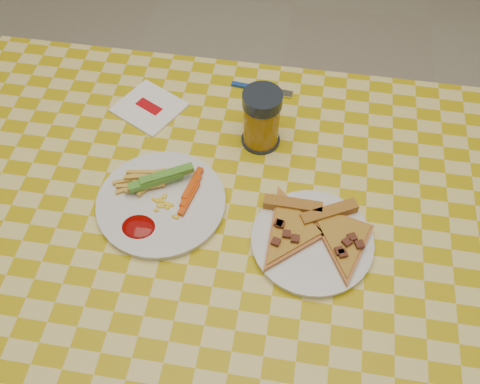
% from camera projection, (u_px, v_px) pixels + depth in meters
% --- Properties ---
extents(ground, '(8.00, 8.00, 0.00)m').
position_uv_depth(ground, '(232.00, 356.00, 1.61)').
color(ground, beige).
rests_on(ground, ground).
extents(table, '(1.28, 0.88, 0.76)m').
position_uv_depth(table, '(228.00, 239.00, 1.06)').
color(table, silver).
rests_on(table, ground).
extents(plate_left, '(0.25, 0.25, 0.01)m').
position_uv_depth(plate_left, '(161.00, 204.00, 1.01)').
color(plate_left, silver).
rests_on(plate_left, table).
extents(plate_right, '(0.25, 0.25, 0.01)m').
position_uv_depth(plate_right, '(312.00, 242.00, 0.96)').
color(plate_right, silver).
rests_on(plate_right, table).
extents(fries_veggies, '(0.19, 0.17, 0.04)m').
position_uv_depth(fries_veggies, '(158.00, 191.00, 1.01)').
color(fries_veggies, '#EBC94A').
rests_on(fries_veggies, plate_left).
extents(pizza_slices, '(0.27, 0.25, 0.02)m').
position_uv_depth(pizza_slices, '(315.00, 231.00, 0.96)').
color(pizza_slices, '#CC7E3E').
rests_on(pizza_slices, plate_right).
extents(drink_glass, '(0.08, 0.08, 0.13)m').
position_uv_depth(drink_glass, '(262.00, 119.00, 1.06)').
color(drink_glass, black).
rests_on(drink_glass, table).
extents(napkin, '(0.17, 0.17, 0.01)m').
position_uv_depth(napkin, '(149.00, 108.00, 1.16)').
color(napkin, white).
rests_on(napkin, table).
extents(fork, '(0.14, 0.03, 0.01)m').
position_uv_depth(fork, '(263.00, 89.00, 1.19)').
color(fork, navy).
rests_on(fork, table).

